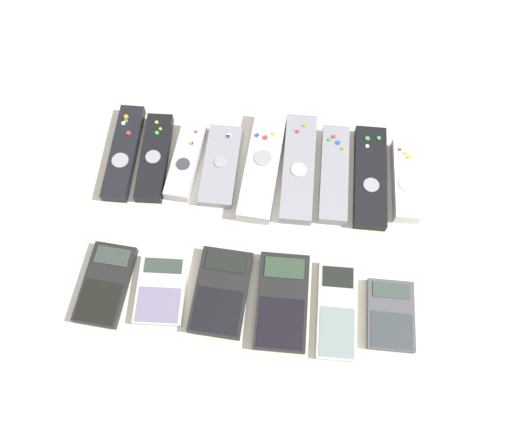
# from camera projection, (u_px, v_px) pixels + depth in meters

# --- Properties ---
(ground_plane) EXTENTS (3.00, 3.00, 0.00)m
(ground_plane) POSITION_uv_depth(u_px,v_px,m) (254.00, 239.00, 0.84)
(ground_plane) COLOR beige
(remote_0) EXTENTS (0.05, 0.19, 0.02)m
(remote_0) POSITION_uv_depth(u_px,v_px,m) (124.00, 152.00, 0.89)
(remote_0) COLOR black
(remote_0) RESTS_ON ground_plane
(remote_1) EXTENTS (0.05, 0.17, 0.02)m
(remote_1) POSITION_uv_depth(u_px,v_px,m) (155.00, 157.00, 0.89)
(remote_1) COLOR black
(remote_1) RESTS_ON ground_plane
(remote_2) EXTENTS (0.05, 0.16, 0.02)m
(remote_2) POSITION_uv_depth(u_px,v_px,m) (186.00, 160.00, 0.88)
(remote_2) COLOR #B7B7BC
(remote_2) RESTS_ON ground_plane
(remote_3) EXTENTS (0.06, 0.16, 0.02)m
(remote_3) POSITION_uv_depth(u_px,v_px,m) (221.00, 165.00, 0.88)
(remote_3) COLOR gray
(remote_3) RESTS_ON ground_plane
(remote_4) EXTENTS (0.07, 0.22, 0.03)m
(remote_4) POSITION_uv_depth(u_px,v_px,m) (260.00, 165.00, 0.88)
(remote_4) COLOR silver
(remote_4) RESTS_ON ground_plane
(remote_5) EXTENTS (0.06, 0.21, 0.02)m
(remote_5) POSITION_uv_depth(u_px,v_px,m) (299.00, 168.00, 0.88)
(remote_5) COLOR gray
(remote_5) RESTS_ON ground_plane
(remote_6) EXTENTS (0.05, 0.19, 0.02)m
(remote_6) POSITION_uv_depth(u_px,v_px,m) (334.00, 174.00, 0.87)
(remote_6) COLOR gray
(remote_6) RESTS_ON ground_plane
(remote_7) EXTENTS (0.06, 0.20, 0.02)m
(remote_7) POSITION_uv_depth(u_px,v_px,m) (370.00, 177.00, 0.87)
(remote_7) COLOR black
(remote_7) RESTS_ON ground_plane
(remote_8) EXTENTS (0.05, 0.15, 0.03)m
(remote_8) POSITION_uv_depth(u_px,v_px,m) (405.00, 180.00, 0.86)
(remote_8) COLOR white
(remote_8) RESTS_ON ground_plane
(calculator_0) EXTENTS (0.08, 0.14, 0.02)m
(calculator_0) POSITION_uv_depth(u_px,v_px,m) (106.00, 284.00, 0.80)
(calculator_0) COLOR black
(calculator_0) RESTS_ON ground_plane
(calculator_1) EXTENTS (0.08, 0.12, 0.01)m
(calculator_1) POSITION_uv_depth(u_px,v_px,m) (161.00, 290.00, 0.79)
(calculator_1) COLOR beige
(calculator_1) RESTS_ON ground_plane
(calculator_2) EXTENTS (0.09, 0.14, 0.02)m
(calculator_2) POSITION_uv_depth(u_px,v_px,m) (221.00, 292.00, 0.79)
(calculator_2) COLOR black
(calculator_2) RESTS_ON ground_plane
(calculator_3) EXTENTS (0.08, 0.16, 0.02)m
(calculator_3) POSITION_uv_depth(u_px,v_px,m) (282.00, 301.00, 0.78)
(calculator_3) COLOR black
(calculator_3) RESTS_ON ground_plane
(calculator_4) EXTENTS (0.06, 0.16, 0.01)m
(calculator_4) POSITION_uv_depth(u_px,v_px,m) (337.00, 310.00, 0.78)
(calculator_4) COLOR beige
(calculator_4) RESTS_ON ground_plane
(calculator_5) EXTENTS (0.07, 0.11, 0.02)m
(calculator_5) POSITION_uv_depth(u_px,v_px,m) (391.00, 315.00, 0.78)
(calculator_5) COLOR #4C4C51
(calculator_5) RESTS_ON ground_plane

